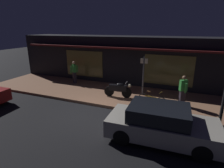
# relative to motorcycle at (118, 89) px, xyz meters

# --- Properties ---
(ground_plane) EXTENTS (60.00, 60.00, 0.00)m
(ground_plane) POSITION_rel_motorcycle_xyz_m (-0.61, -2.49, -0.65)
(ground_plane) COLOR black
(sidewalk_slab) EXTENTS (18.00, 4.00, 0.15)m
(sidewalk_slab) POSITION_rel_motorcycle_xyz_m (-0.61, 0.51, -0.57)
(sidewalk_slab) COLOR #8C6047
(sidewalk_slab) RESTS_ON ground_plane
(storefront_building) EXTENTS (18.00, 3.30, 3.60)m
(storefront_building) POSITION_rel_motorcycle_xyz_m (-0.61, 3.89, 1.16)
(storefront_building) COLOR black
(storefront_building) RESTS_ON ground_plane
(motorcycle) EXTENTS (1.70, 0.55, 0.97)m
(motorcycle) POSITION_rel_motorcycle_xyz_m (0.00, 0.00, 0.00)
(motorcycle) COLOR black
(motorcycle) RESTS_ON sidewalk_slab
(bicycle_parked) EXTENTS (1.62, 0.52, 0.91)m
(bicycle_parked) POSITION_rel_motorcycle_xyz_m (2.20, -0.72, -0.14)
(bicycle_parked) COLOR black
(bicycle_parked) RESTS_ON sidewalk_slab
(person_photographer) EXTENTS (0.44, 0.56, 1.67)m
(person_photographer) POSITION_rel_motorcycle_xyz_m (-4.13, 1.51, 0.38)
(person_photographer) COLOR #28232D
(person_photographer) RESTS_ON sidewalk_slab
(person_bystander) EXTENTS (0.44, 0.57, 1.67)m
(person_bystander) POSITION_rel_motorcycle_xyz_m (3.63, 0.09, 0.38)
(person_bystander) COLOR #28232D
(person_bystander) RESTS_ON sidewalk_slab
(sign_post) EXTENTS (0.44, 0.09, 2.40)m
(sign_post) POSITION_rel_motorcycle_xyz_m (1.28, 0.93, 0.86)
(sign_post) COLOR #47474C
(sign_post) RESTS_ON sidewalk_slab
(parked_car_far) EXTENTS (4.17, 1.94, 1.42)m
(parked_car_far) POSITION_rel_motorcycle_xyz_m (2.97, -3.39, 0.06)
(parked_car_far) COLOR black
(parked_car_far) RESTS_ON ground_plane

